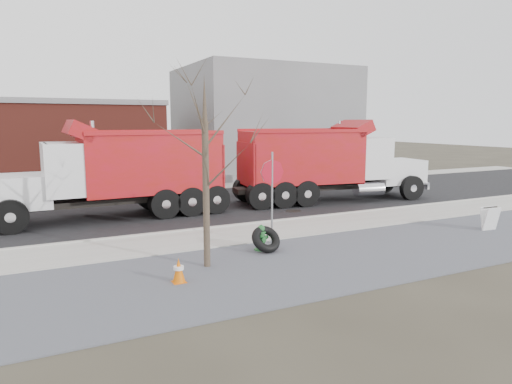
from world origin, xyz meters
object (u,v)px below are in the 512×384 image
dump_truck_red_a (326,161)px  sandwich_board (490,218)px  fire_hydrant (261,239)px  stop_sign (272,182)px  dump_truck_red_b (120,169)px  truck_tire (266,239)px

dump_truck_red_a → sandwich_board: bearing=-70.2°
fire_hydrant → dump_truck_red_a: (6.96, 6.66, 1.66)m
stop_sign → sandwich_board: (8.03, -1.95, -1.58)m
fire_hydrant → sandwich_board: bearing=-7.6°
fire_hydrant → stop_sign: (0.70, 0.61, 1.66)m
dump_truck_red_a → dump_truck_red_b: dump_truck_red_a is taller
fire_hydrant → truck_tire: (0.06, -0.20, 0.03)m
sandwich_board → fire_hydrant: bearing=176.9°
dump_truck_red_a → dump_truck_red_b: (-9.95, 0.43, -0.01)m
truck_tire → stop_sign: (0.64, 0.81, 1.63)m
stop_sign → sandwich_board: 8.41m
fire_hydrant → sandwich_board: (8.73, -1.34, 0.09)m
stop_sign → truck_tire: bearing=-105.9°
truck_tire → dump_truck_red_a: size_ratio=0.10×
truck_tire → dump_truck_red_a: dump_truck_red_a is taller
sandwich_board → dump_truck_red_a: size_ratio=0.09×
fire_hydrant → dump_truck_red_a: dump_truck_red_a is taller
sandwich_board → dump_truck_red_a: dump_truck_red_a is taller
stop_sign → dump_truck_red_a: (6.26, 6.06, -0.00)m
sandwich_board → dump_truck_red_a: 8.34m
truck_tire → dump_truck_red_b: dump_truck_red_b is taller
sandwich_board → dump_truck_red_b: 14.53m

